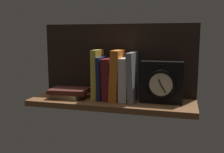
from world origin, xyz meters
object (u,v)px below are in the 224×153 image
book_orange_pandolfini (117,75)px  framed_clock (162,82)px  book_yellow_seinlanguage (97,74)px  book_white_catcher (126,79)px  book_gray_chess (133,77)px  book_maroon_dawkins (109,79)px  book_stack_side (68,93)px  book_navy_bierce (102,78)px

book_orange_pandolfini → framed_clock: size_ratio=1.24×
book_yellow_seinlanguage → framed_clock: bearing=-2.1°
book_white_catcher → book_gray_chess: (3.37, 0.00, 1.24)cm
book_white_catcher → book_maroon_dawkins: bearing=180.0°
book_yellow_seinlanguage → book_orange_pandolfini: 9.41cm
framed_clock → book_stack_side: bearing=-177.4°
book_orange_pandolfini → book_gray_chess: 7.29cm
book_orange_pandolfini → book_gray_chess: size_ratio=1.04×
book_gray_chess → book_yellow_seinlanguage: bearing=180.0°
book_navy_bierce → book_maroon_dawkins: 3.06cm
book_maroon_dawkins → book_orange_pandolfini: (3.98, 0.00, 1.90)cm
book_maroon_dawkins → framed_clock: size_ratio=1.03×
book_maroon_dawkins → book_white_catcher: bearing=0.0°
book_orange_pandolfini → book_stack_side: book_orange_pandolfini is taller
book_stack_side → book_maroon_dawkins: bearing=9.0°
book_gray_chess → framed_clock: book_gray_chess is taller
book_yellow_seinlanguage → book_navy_bierce: book_yellow_seinlanguage is taller
book_maroon_dawkins → book_stack_side: bearing=-171.0°
book_yellow_seinlanguage → framed_clock: size_ratio=1.25×
book_maroon_dawkins → book_orange_pandolfini: book_orange_pandolfini is taller
book_navy_bierce → book_maroon_dawkins: bearing=0.0°
book_orange_pandolfini → book_stack_side: bearing=-172.5°
book_orange_pandolfini → book_maroon_dawkins: bearing=180.0°
book_yellow_seinlanguage → book_maroon_dawkins: bearing=-0.0°
book_navy_bierce → book_white_catcher: (10.93, 0.00, -0.08)cm
book_navy_bierce → book_orange_pandolfini: bearing=0.0°
book_maroon_dawkins → book_gray_chess: book_gray_chess is taller
framed_clock → book_stack_side: framed_clock is taller
book_gray_chess → book_stack_side: 31.44cm
book_orange_pandolfini → book_stack_side: 24.71cm
framed_clock → book_stack_side: (-42.87, -1.92, -6.63)cm
book_white_catcher → book_stack_side: size_ratio=1.02×
book_gray_chess → book_stack_side: bearing=-174.3°
book_navy_bierce → book_white_catcher: 10.93cm
book_gray_chess → book_stack_side: size_ratio=1.15×
book_maroon_dawkins → framed_clock: bearing=-2.6°
book_maroon_dawkins → book_orange_pandolfini: bearing=0.0°
book_gray_chess → book_white_catcher: bearing=180.0°
book_navy_bierce → book_stack_side: book_navy_bierce is taller
book_navy_bierce → book_gray_chess: 14.34cm
book_maroon_dawkins → book_gray_chess: bearing=0.0°
book_maroon_dawkins → framed_clock: (23.98, -1.08, -0.36)cm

